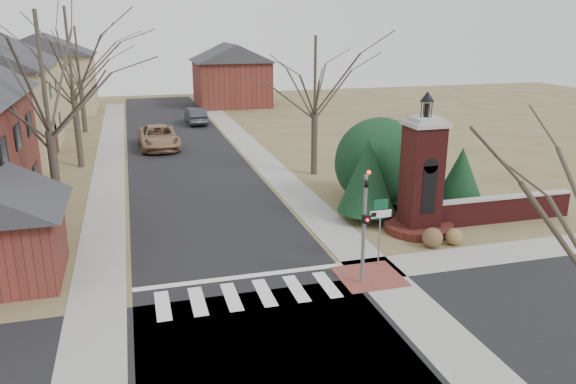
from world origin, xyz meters
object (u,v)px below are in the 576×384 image
object	(u,v)px
pickup_truck	(159,137)
traffic_signal_pole	(365,218)
sign_post	(380,219)
distant_car	(196,116)
brick_gate_monument	(421,186)

from	to	relation	value
pickup_truck	traffic_signal_pole	bearing A→B (deg)	-79.15
traffic_signal_pole	sign_post	bearing A→B (deg)	47.57
traffic_signal_pole	sign_post	xyz separation A→B (m)	(1.29, 1.41, -0.64)
sign_post	distant_car	size ratio (longest dim) A/B	0.58
brick_gate_monument	distant_car	bearing A→B (deg)	101.79
sign_post	traffic_signal_pole	bearing A→B (deg)	-132.43
sign_post	brick_gate_monument	xyz separation A→B (m)	(3.41, 3.01, 0.22)
sign_post	pickup_truck	world-z (taller)	sign_post
traffic_signal_pole	pickup_truck	bearing A→B (deg)	102.82
brick_gate_monument	pickup_truck	distance (m)	24.02
traffic_signal_pole	distant_car	distance (m)	35.99
pickup_truck	distant_car	distance (m)	10.75
brick_gate_monument	pickup_truck	bearing A→B (deg)	116.23
sign_post	pickup_truck	bearing A→B (deg)	106.35
brick_gate_monument	distant_car	xyz separation A→B (m)	(-6.57, 31.48, -1.38)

